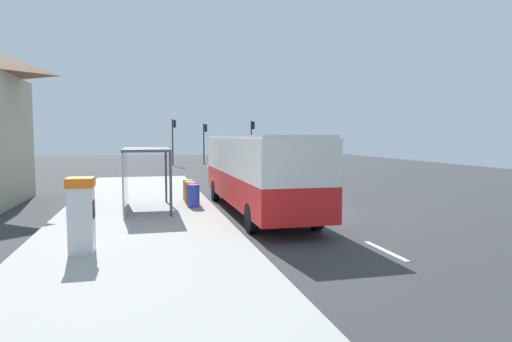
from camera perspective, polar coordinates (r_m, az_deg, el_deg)
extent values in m
cube|color=#38383A|center=(31.74, -2.68, -1.31)|extent=(56.00, 92.00, 0.04)
cube|color=#ADAAA3|center=(19.23, -14.52, -4.91)|extent=(6.20, 30.00, 0.18)
cube|color=silver|center=(13.10, 16.09, -9.70)|extent=(0.16, 2.20, 0.01)
cube|color=silver|center=(17.50, 7.84, -6.00)|extent=(0.16, 2.20, 0.01)
cube|color=silver|center=(22.16, 3.03, -3.76)|extent=(0.16, 2.20, 0.01)
cube|color=silver|center=(26.94, -0.07, -2.29)|extent=(0.16, 2.20, 0.01)
cube|color=silver|center=(31.79, -2.23, -1.26)|extent=(0.16, 2.20, 0.01)
cube|color=silver|center=(36.68, -3.82, -0.50)|extent=(0.16, 2.20, 0.01)
cube|color=silver|center=(41.60, -5.03, 0.08)|extent=(0.16, 2.20, 0.01)
cube|color=silver|center=(46.53, -5.99, 0.54)|extent=(0.16, 2.20, 0.01)
cube|color=red|center=(18.47, 0.13, -2.06)|extent=(2.53, 11.01, 1.15)
cube|color=silver|center=(18.37, 0.14, 1.97)|extent=(2.53, 11.01, 1.45)
cube|color=silver|center=(18.35, 0.14, 4.39)|extent=(2.41, 10.79, 0.12)
cube|color=black|center=(23.69, -3.11, 2.35)|extent=(2.30, 0.13, 1.22)
cube|color=black|center=(17.62, -3.28, 1.63)|extent=(0.10, 8.58, 1.10)
cylinder|color=black|center=(22.11, -5.20, -2.50)|extent=(0.28, 1.00, 1.00)
cylinder|color=black|center=(22.57, 0.48, -2.34)|extent=(0.28, 1.00, 1.00)
cylinder|color=black|center=(14.73, -0.59, -5.99)|extent=(0.28, 1.00, 1.00)
cylinder|color=black|center=(15.41, 7.65, -5.57)|extent=(0.28, 1.00, 1.00)
cube|color=silver|center=(36.92, -0.83, 1.59)|extent=(2.15, 5.25, 1.96)
cube|color=black|center=(36.91, -0.83, 2.11)|extent=(2.13, 3.18, 0.44)
cylinder|color=black|center=(35.23, 1.25, -0.15)|extent=(0.24, 0.69, 0.68)
cylinder|color=black|center=(34.86, -1.63, -0.20)|extent=(0.24, 0.69, 0.68)
cylinder|color=black|center=(39.12, -0.12, 0.31)|extent=(0.24, 0.69, 0.68)
cylinder|color=black|center=(38.78, -2.72, 0.27)|extent=(0.24, 0.69, 0.68)
cube|color=#B7B7BC|center=(54.43, -4.98, 1.76)|extent=(1.95, 4.46, 0.60)
cube|color=black|center=(54.60, -5.01, 2.40)|extent=(1.66, 2.43, 0.60)
cylinder|color=black|center=(53.06, -3.90, 1.37)|extent=(0.22, 0.65, 0.64)
cylinder|color=black|center=(52.86, -5.66, 1.35)|extent=(0.22, 0.65, 0.64)
cylinder|color=black|center=(56.03, -4.33, 1.53)|extent=(0.22, 0.65, 0.64)
cylinder|color=black|center=(55.84, -6.00, 1.51)|extent=(0.22, 0.65, 0.64)
cube|color=silver|center=(12.37, -21.29, -5.82)|extent=(0.60, 0.70, 1.70)
cube|color=orange|center=(12.24, -21.42, -1.34)|extent=(0.66, 0.76, 0.24)
cube|color=black|center=(12.29, -19.89, -4.56)|extent=(0.03, 0.36, 0.44)
cylinder|color=blue|center=(19.16, -7.95, -3.13)|extent=(0.52, 0.52, 0.95)
cylinder|color=red|center=(19.85, -8.16, -2.87)|extent=(0.52, 0.52, 0.95)
cylinder|color=orange|center=(20.54, -8.36, -2.62)|extent=(0.52, 0.52, 0.95)
cylinder|color=green|center=(21.24, -8.55, -2.40)|extent=(0.52, 0.52, 0.95)
cylinder|color=#2D2D2D|center=(50.13, -0.60, 3.61)|extent=(0.14, 0.14, 4.86)
cube|color=black|center=(50.19, -0.36, 5.81)|extent=(0.24, 0.28, 0.84)
sphere|color=red|center=(50.22, -0.23, 6.13)|extent=(0.16, 0.16, 0.16)
sphere|color=#3C2C03|center=(50.21, -0.23, 5.81)|extent=(0.16, 0.16, 0.16)
sphere|color=black|center=(50.21, -0.23, 5.49)|extent=(0.16, 0.16, 0.16)
cylinder|color=#2D2D2D|center=(49.66, -10.54, 3.61)|extent=(0.14, 0.14, 5.00)
cube|color=black|center=(49.69, -10.32, 5.92)|extent=(0.24, 0.28, 0.84)
sphere|color=red|center=(49.70, -10.18, 6.25)|extent=(0.16, 0.16, 0.16)
sphere|color=#3C2C03|center=(49.70, -10.18, 5.92)|extent=(0.16, 0.16, 0.16)
sphere|color=black|center=(49.69, -10.18, 5.60)|extent=(0.16, 0.16, 0.16)
cylinder|color=#2D2D2D|center=(50.79, -6.64, 3.43)|extent=(0.14, 0.14, 4.57)
cube|color=black|center=(50.82, -6.41, 5.45)|extent=(0.24, 0.28, 0.84)
sphere|color=#360606|center=(50.84, -6.28, 5.76)|extent=(0.16, 0.16, 0.16)
sphere|color=#3C2C03|center=(50.83, -6.28, 5.45)|extent=(0.16, 0.16, 0.16)
sphere|color=green|center=(50.83, -6.27, 5.13)|extent=(0.16, 0.16, 0.16)
cube|color=#4C4C51|center=(18.71, -13.76, 2.67)|extent=(1.80, 4.00, 0.10)
cube|color=#8CA5B2|center=(18.80, -16.28, -1.03)|extent=(0.06, 3.80, 2.30)
cylinder|color=#4C4C51|center=(16.92, -10.78, -1.63)|extent=(0.10, 0.10, 2.44)
cylinder|color=#4C4C51|center=(20.70, -11.36, -0.54)|extent=(0.10, 0.10, 2.44)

